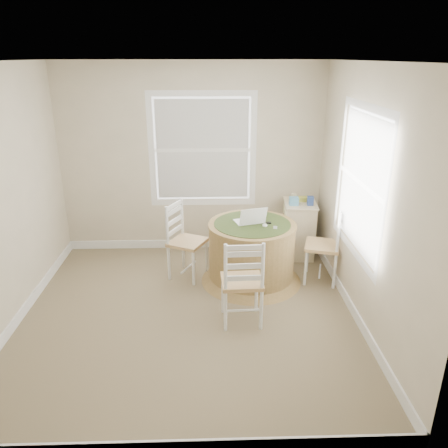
{
  "coord_description": "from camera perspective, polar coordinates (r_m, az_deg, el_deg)",
  "views": [
    {
      "loc": [
        0.26,
        -4.11,
        2.64
      ],
      "look_at": [
        0.4,
        0.45,
        0.88
      ],
      "focal_mm": 35.0,
      "sensor_mm": 36.0,
      "label": 1
    }
  ],
  "objects": [
    {
      "name": "chair_right",
      "position": [
        5.49,
        12.69,
        -2.71
      ],
      "size": [
        0.5,
        0.51,
        0.95
      ],
      "primitive_type": null,
      "rotation": [
        0.0,
        0.0,
        -1.85
      ],
      "color": "white",
      "rests_on": "ground"
    },
    {
      "name": "corner_chest",
      "position": [
        6.18,
        9.68,
        -0.6
      ],
      "size": [
        0.48,
        0.62,
        0.77
      ],
      "rotation": [
        0.0,
        0.0,
        -0.08
      ],
      "color": "beige",
      "rests_on": "ground"
    },
    {
      "name": "round_table",
      "position": [
        5.38,
        3.63,
        -3.38
      ],
      "size": [
        1.24,
        1.24,
        0.77
      ],
      "rotation": [
        0.0,
        0.0,
        -0.14
      ],
      "color": "#9B7745",
      "rests_on": "ground"
    },
    {
      "name": "tissue_box",
      "position": [
        5.93,
        9.11,
        2.97
      ],
      "size": [
        0.13,
        0.13,
        0.1
      ],
      "primitive_type": "cube",
      "rotation": [
        0.0,
        0.0,
        -0.08
      ],
      "color": "#5BA5D0",
      "rests_on": "corner_chest"
    },
    {
      "name": "keys",
      "position": [
        5.26,
        5.86,
        0.09
      ],
      "size": [
        0.07,
        0.06,
        0.02
      ],
      "primitive_type": "cube",
      "rotation": [
        0.0,
        0.0,
        -0.14
      ],
      "color": "black",
      "rests_on": "round_table"
    },
    {
      "name": "cup_cream",
      "position": [
        6.13,
        9.1,
        3.55
      ],
      "size": [
        0.07,
        0.07,
        0.09
      ],
      "primitive_type": "cylinder",
      "color": "beige",
      "rests_on": "corner_chest"
    },
    {
      "name": "phone",
      "position": [
        5.14,
        6.71,
        -0.52
      ],
      "size": [
        0.06,
        0.1,
        0.02
      ],
      "primitive_type": "cube",
      "rotation": [
        0.0,
        0.0,
        -0.14
      ],
      "color": "#B7BABF",
      "rests_on": "round_table"
    },
    {
      "name": "laptop",
      "position": [
        5.26,
        3.41,
        0.49
      ],
      "size": [
        0.4,
        0.37,
        0.23
      ],
      "rotation": [
        0.0,
        0.0,
        3.42
      ],
      "color": "white",
      "rests_on": "round_table"
    },
    {
      "name": "room",
      "position": [
        4.48,
        -2.87,
        3.62
      ],
      "size": [
        3.64,
        3.64,
        2.64
      ],
      "color": "#8E7A5A",
      "rests_on": "ground"
    },
    {
      "name": "box_yellow",
      "position": [
        6.1,
        10.36,
        3.22
      ],
      "size": [
        0.16,
        0.11,
        0.06
      ],
      "primitive_type": "cube",
      "rotation": [
        0.0,
        0.0,
        -0.08
      ],
      "color": "#C3C545",
      "rests_on": "corner_chest"
    },
    {
      "name": "chair_near",
      "position": [
        4.54,
        2.35,
        -7.43
      ],
      "size": [
        0.44,
        0.42,
        0.95
      ],
      "primitive_type": null,
      "rotation": [
        0.0,
        0.0,
        3.18
      ],
      "color": "white",
      "rests_on": "ground"
    },
    {
      "name": "chair_left",
      "position": [
        5.47,
        -4.78,
        -2.32
      ],
      "size": [
        0.54,
        0.55,
        0.95
      ],
      "primitive_type": null,
      "rotation": [
        0.0,
        0.0,
        1.12
      ],
      "color": "white",
      "rests_on": "ground"
    },
    {
      "name": "box_blue",
      "position": [
        5.95,
        11.22,
        2.99
      ],
      "size": [
        0.09,
        0.09,
        0.12
      ],
      "primitive_type": "cube",
      "rotation": [
        0.0,
        0.0,
        -0.08
      ],
      "color": "#304A91",
      "rests_on": "corner_chest"
    },
    {
      "name": "mouse",
      "position": [
        5.18,
        5.34,
        -0.17
      ],
      "size": [
        0.07,
        0.1,
        0.03
      ],
      "primitive_type": "ellipsoid",
      "rotation": [
        0.0,
        0.0,
        -0.14
      ],
      "color": "white",
      "rests_on": "round_table"
    }
  ]
}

